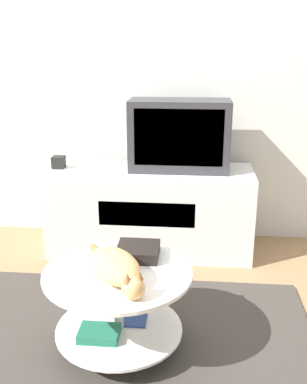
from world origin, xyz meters
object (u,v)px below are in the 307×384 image
Objects in this scene: tv at (179,135)px; cat at (116,267)px; speaker at (59,162)px; dvd_box at (138,251)px.

cat is at bearing -100.58° from tv.
speaker is at bearing -177.62° from tv.
dvd_box is (0.66, -0.96, -0.18)m from speaker.
speaker is at bearing 174.77° from cat.
cat reaches higher than dvd_box.
tv is 8.08× the size of speaker.
cat is at bearing -107.88° from dvd_box.
speaker is 1.32m from cat.
dvd_box is at bearing -55.21° from speaker.
cat is (0.59, -1.17, -0.15)m from speaker.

